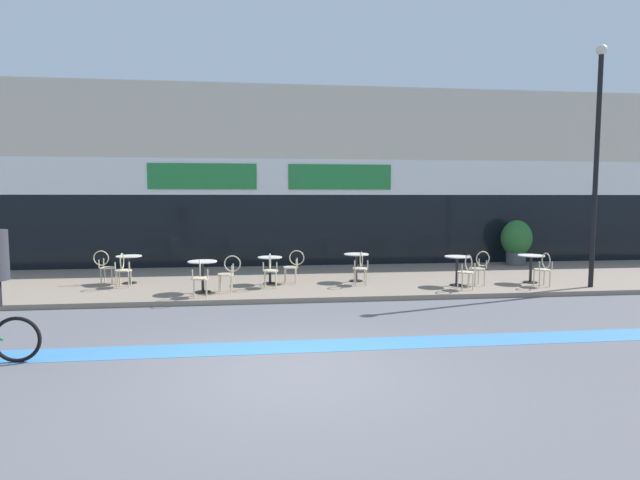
{
  "coord_description": "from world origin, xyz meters",
  "views": [
    {
      "loc": [
        -0.43,
        -6.81,
        2.45
      ],
      "look_at": [
        1.26,
        7.21,
        1.23
      ],
      "focal_mm": 28.0,
      "sensor_mm": 36.0,
      "label": 1
    }
  ],
  "objects_px": {
    "bistro_table_3": "(356,262)",
    "lamp_post": "(597,152)",
    "bistro_table_5": "(531,263)",
    "cafe_chair_3_near": "(361,266)",
    "bistro_table_4": "(457,265)",
    "cafe_chair_5_near": "(544,267)",
    "cafe_chair_0_side": "(105,265)",
    "cafe_chair_1_near": "(200,275)",
    "cafe_chair_4_near": "(467,269)",
    "bistro_table_2": "(270,265)",
    "bistro_table_0": "(129,264)",
    "bistro_table_1": "(203,270)",
    "cafe_chair_1_side": "(229,271)",
    "cafe_chair_2_near": "(270,268)",
    "cafe_chair_4_side": "(480,266)",
    "cafe_chair_0_near": "(123,268)",
    "cafe_chair_2_side": "(293,264)",
    "planter_pot": "(516,241)"
  },
  "relations": [
    {
      "from": "bistro_table_5",
      "to": "cafe_chair_1_side",
      "type": "relative_size",
      "value": 0.84
    },
    {
      "from": "cafe_chair_4_side",
      "to": "cafe_chair_5_near",
      "type": "distance_m",
      "value": 1.6
    },
    {
      "from": "bistro_table_3",
      "to": "cafe_chair_2_side",
      "type": "bearing_deg",
      "value": -176.41
    },
    {
      "from": "cafe_chair_1_side",
      "to": "cafe_chair_4_near",
      "type": "height_order",
      "value": "same"
    },
    {
      "from": "cafe_chair_3_near",
      "to": "cafe_chair_4_near",
      "type": "bearing_deg",
      "value": -107.94
    },
    {
      "from": "cafe_chair_1_side",
      "to": "cafe_chair_4_near",
      "type": "relative_size",
      "value": 1.0
    },
    {
      "from": "bistro_table_5",
      "to": "cafe_chair_4_near",
      "type": "xyz_separation_m",
      "value": [
        -2.16,
        -0.8,
        -0.02
      ]
    },
    {
      "from": "bistro_table_3",
      "to": "bistro_table_5",
      "type": "bearing_deg",
      "value": -9.45
    },
    {
      "from": "bistro_table_5",
      "to": "cafe_chair_0_side",
      "type": "distance_m",
      "value": 11.49
    },
    {
      "from": "cafe_chair_2_side",
      "to": "cafe_chair_0_side",
      "type": "bearing_deg",
      "value": 2.37
    },
    {
      "from": "cafe_chair_1_near",
      "to": "cafe_chair_4_near",
      "type": "relative_size",
      "value": 1.0
    },
    {
      "from": "cafe_chair_4_side",
      "to": "bistro_table_4",
      "type": "bearing_deg",
      "value": -7.27
    },
    {
      "from": "bistro_table_3",
      "to": "lamp_post",
      "type": "bearing_deg",
      "value": -14.96
    },
    {
      "from": "bistro_table_4",
      "to": "cafe_chair_2_side",
      "type": "height_order",
      "value": "cafe_chair_2_side"
    },
    {
      "from": "bistro_table_3",
      "to": "bistro_table_2",
      "type": "bearing_deg",
      "value": -177.62
    },
    {
      "from": "bistro_table_2",
      "to": "cafe_chair_0_side",
      "type": "bearing_deg",
      "value": 173.42
    },
    {
      "from": "cafe_chair_2_near",
      "to": "cafe_chair_4_near",
      "type": "height_order",
      "value": "same"
    },
    {
      "from": "bistro_table_3",
      "to": "cafe_chair_1_near",
      "type": "height_order",
      "value": "cafe_chair_1_near"
    },
    {
      "from": "cafe_chair_1_side",
      "to": "cafe_chair_5_near",
      "type": "relative_size",
      "value": 1.0
    },
    {
      "from": "bistro_table_3",
      "to": "cafe_chair_0_side",
      "type": "distance_m",
      "value": 6.77
    },
    {
      "from": "cafe_chair_1_side",
      "to": "cafe_chair_0_side",
      "type": "bearing_deg",
      "value": -22.25
    },
    {
      "from": "bistro_table_2",
      "to": "cafe_chair_4_side",
      "type": "relative_size",
      "value": 0.81
    },
    {
      "from": "cafe_chair_0_side",
      "to": "cafe_chair_1_near",
      "type": "relative_size",
      "value": 1.0
    },
    {
      "from": "planter_pot",
      "to": "cafe_chair_0_side",
      "type": "bearing_deg",
      "value": -170.06
    },
    {
      "from": "bistro_table_0",
      "to": "bistro_table_5",
      "type": "distance_m",
      "value": 10.87
    },
    {
      "from": "bistro_table_2",
      "to": "cafe_chair_1_side",
      "type": "distance_m",
      "value": 1.46
    },
    {
      "from": "cafe_chair_2_near",
      "to": "bistro_table_0",
      "type": "bearing_deg",
      "value": 77.78
    },
    {
      "from": "cafe_chair_4_near",
      "to": "bistro_table_2",
      "type": "bearing_deg",
      "value": 72.9
    },
    {
      "from": "bistro_table_1",
      "to": "bistro_table_2",
      "type": "relative_size",
      "value": 1.06
    },
    {
      "from": "bistro_table_3",
      "to": "bistro_table_4",
      "type": "height_order",
      "value": "bistro_table_4"
    },
    {
      "from": "bistro_table_1",
      "to": "cafe_chair_2_side",
      "type": "distance_m",
      "value": 2.5
    },
    {
      "from": "bistro_table_1",
      "to": "lamp_post",
      "type": "distance_m",
      "value": 10.34
    },
    {
      "from": "bistro_table_4",
      "to": "cafe_chair_5_near",
      "type": "bearing_deg",
      "value": -11.69
    },
    {
      "from": "cafe_chair_2_near",
      "to": "cafe_chair_5_near",
      "type": "height_order",
      "value": "same"
    },
    {
      "from": "bistro_table_2",
      "to": "cafe_chair_0_near",
      "type": "height_order",
      "value": "cafe_chair_0_near"
    },
    {
      "from": "bistro_table_3",
      "to": "cafe_chair_4_near",
      "type": "distance_m",
      "value": 2.97
    },
    {
      "from": "bistro_table_1",
      "to": "cafe_chair_1_side",
      "type": "height_order",
      "value": "cafe_chair_1_side"
    },
    {
      "from": "bistro_table_5",
      "to": "cafe_chair_5_near",
      "type": "distance_m",
      "value": 0.63
    },
    {
      "from": "bistro_table_2",
      "to": "bistro_table_5",
      "type": "height_order",
      "value": "bistro_table_5"
    },
    {
      "from": "bistro_table_2",
      "to": "bistro_table_0",
      "type": "bearing_deg",
      "value": 172.39
    },
    {
      "from": "bistro_table_5",
      "to": "cafe_chair_3_near",
      "type": "xyz_separation_m",
      "value": [
        -4.68,
        0.15,
        -0.02
      ]
    },
    {
      "from": "bistro_table_2",
      "to": "cafe_chair_2_side",
      "type": "bearing_deg",
      "value": -1.0
    },
    {
      "from": "bistro_table_2",
      "to": "lamp_post",
      "type": "xyz_separation_m",
      "value": [
        8.25,
        -1.47,
        2.95
      ]
    },
    {
      "from": "cafe_chair_3_near",
      "to": "cafe_chair_4_near",
      "type": "xyz_separation_m",
      "value": [
        2.51,
        -0.96,
        0.0
      ]
    },
    {
      "from": "bistro_table_1",
      "to": "bistro_table_3",
      "type": "distance_m",
      "value": 4.18
    },
    {
      "from": "cafe_chair_4_side",
      "to": "cafe_chair_0_side",
      "type": "bearing_deg",
      "value": -16.06
    },
    {
      "from": "bistro_table_2",
      "to": "cafe_chair_3_near",
      "type": "xyz_separation_m",
      "value": [
        2.37,
        -0.53,
        0.0
      ]
    },
    {
      "from": "cafe_chair_1_near",
      "to": "cafe_chair_4_side",
      "type": "relative_size",
      "value": 1.0
    },
    {
      "from": "bistro_table_1",
      "to": "cafe_chair_5_near",
      "type": "xyz_separation_m",
      "value": [
        8.7,
        -0.27,
        -0.03
      ]
    },
    {
      "from": "cafe_chair_5_near",
      "to": "planter_pot",
      "type": "relative_size",
      "value": 0.59
    }
  ]
}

